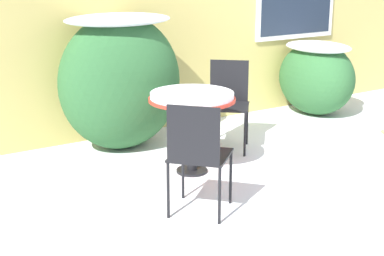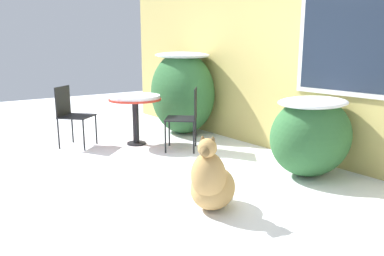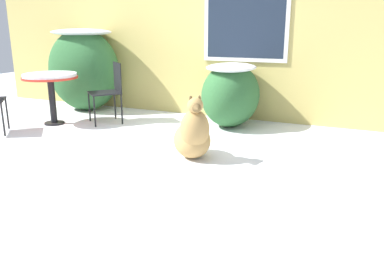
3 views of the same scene
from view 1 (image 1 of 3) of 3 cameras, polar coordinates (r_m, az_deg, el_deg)
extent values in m
plane|color=white|center=(6.14, 16.30, -3.18)|extent=(16.00, 16.00, 0.00)
ellipsoid|color=#2D6033|center=(6.21, -6.97, 4.41)|extent=(1.33, 0.99, 1.42)
ellipsoid|color=white|center=(6.11, -7.18, 10.41)|extent=(1.13, 0.84, 0.12)
ellipsoid|color=#2D6033|center=(7.77, 11.96, 4.74)|extent=(0.83, 1.09, 0.94)
ellipsoid|color=white|center=(7.70, 12.14, 7.72)|extent=(0.71, 0.93, 0.12)
cylinder|color=black|center=(5.63, 0.00, -4.15)|extent=(0.30, 0.30, 0.03)
cylinder|color=black|center=(5.51, 0.00, -0.75)|extent=(0.10, 0.10, 0.67)
cylinder|color=red|center=(5.42, 0.00, 2.80)|extent=(0.81, 0.81, 0.03)
cylinder|color=white|center=(5.41, 0.00, 3.21)|extent=(0.77, 0.77, 0.05)
cube|color=black|center=(6.16, 3.42, 2.11)|extent=(0.63, 0.63, 0.02)
cube|color=black|center=(6.32, 3.63, 4.61)|extent=(0.32, 0.28, 0.44)
cylinder|color=black|center=(6.05, 1.28, -0.49)|extent=(0.02, 0.02, 0.46)
cylinder|color=black|center=(6.02, 5.15, -0.65)|extent=(0.02, 0.02, 0.46)
cylinder|color=black|center=(6.44, 1.73, 0.55)|extent=(0.02, 0.02, 0.46)
cylinder|color=black|center=(6.41, 5.37, 0.40)|extent=(0.02, 0.02, 0.46)
cube|color=black|center=(4.64, 0.82, -2.66)|extent=(0.63, 0.63, 0.02)
cube|color=black|center=(4.37, 0.12, -0.68)|extent=(0.28, 0.32, 0.44)
cylinder|color=black|center=(4.87, 3.76, -4.78)|extent=(0.02, 0.02, 0.46)
cylinder|color=black|center=(4.96, -0.88, -4.34)|extent=(0.02, 0.02, 0.46)
cylinder|color=black|center=(4.50, 2.69, -6.59)|extent=(0.02, 0.02, 0.46)
cylinder|color=black|center=(4.60, -2.33, -6.07)|extent=(0.02, 0.02, 0.46)
camera|label=2|loc=(8.16, 45.59, 8.14)|focal=35.00mm
camera|label=3|loc=(7.05, 56.14, 4.62)|focal=35.00mm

